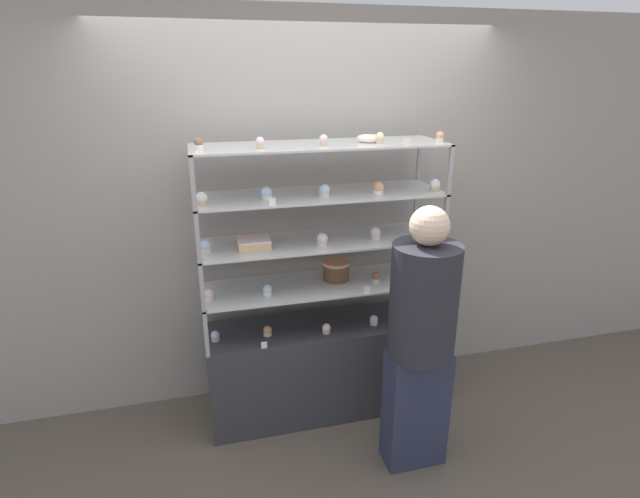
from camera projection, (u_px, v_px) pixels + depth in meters
name	position (u px, v px, depth m)	size (l,w,h in m)	color
ground_plane	(320.00, 406.00, 3.50)	(20.00, 20.00, 0.00)	brown
back_wall	(307.00, 214.00, 3.40)	(8.00, 0.05, 2.60)	gray
display_base	(320.00, 367.00, 3.39)	(1.49, 0.45, 0.64)	#333338
display_riser_lower	(320.00, 286.00, 3.19)	(1.49, 0.45, 0.29)	#99999E
display_riser_middle	(320.00, 243.00, 3.09)	(1.49, 0.45, 0.29)	#99999E
display_riser_upper	(320.00, 196.00, 2.99)	(1.49, 0.45, 0.29)	#99999E
display_riser_top	(320.00, 147.00, 2.89)	(1.49, 0.45, 0.29)	#99999E
layer_cake_centerpiece	(336.00, 270.00, 3.23)	(0.18, 0.18, 0.13)	brown
sheet_cake_frosted	(254.00, 243.00, 2.95)	(0.19, 0.17, 0.06)	#DBBC84
cupcake_0	(215.00, 336.00, 3.08)	(0.05, 0.05, 0.06)	#CCB28C
cupcake_1	(268.00, 331.00, 3.14)	(0.05, 0.05, 0.06)	beige
cupcake_2	(326.00, 329.00, 3.17)	(0.05, 0.05, 0.06)	#CCB28C
cupcake_3	(374.00, 320.00, 3.28)	(0.05, 0.05, 0.06)	beige
cupcake_4	(421.00, 313.00, 3.37)	(0.05, 0.05, 0.06)	#CCB28C
price_tag_0	(264.00, 345.00, 3.00)	(0.04, 0.00, 0.04)	white
cupcake_5	(209.00, 295.00, 2.95)	(0.06, 0.06, 0.07)	beige
cupcake_6	(268.00, 290.00, 3.01)	(0.06, 0.06, 0.07)	white
cupcake_7	(376.00, 277.00, 3.20)	(0.06, 0.06, 0.07)	beige
cupcake_8	(424.00, 271.00, 3.29)	(0.06, 0.06, 0.07)	#CCB28C
price_tag_1	(367.00, 289.00, 3.05)	(0.04, 0.00, 0.04)	white
cupcake_9	(205.00, 247.00, 2.86)	(0.07, 0.07, 0.08)	beige
cupcake_10	(322.00, 239.00, 2.99)	(0.07, 0.07, 0.08)	beige
cupcake_11	(376.00, 234.00, 3.09)	(0.07, 0.07, 0.08)	beige
cupcake_12	(430.00, 231.00, 3.14)	(0.07, 0.07, 0.08)	#CCB28C
price_tag_2	(400.00, 241.00, 3.00)	(0.04, 0.00, 0.04)	white
cupcake_13	(202.00, 199.00, 2.72)	(0.06, 0.06, 0.07)	#CCB28C
cupcake_14	(266.00, 193.00, 2.84)	(0.06, 0.06, 0.07)	white
cupcake_15	(324.00, 191.00, 2.90)	(0.06, 0.06, 0.07)	beige
cupcake_16	(378.00, 188.00, 2.97)	(0.06, 0.06, 0.07)	white
cupcake_17	(435.00, 186.00, 3.03)	(0.06, 0.06, 0.07)	#CCB28C
price_tag_3	(272.00, 202.00, 2.72)	(0.04, 0.00, 0.04)	white
cupcake_18	(199.00, 144.00, 2.66)	(0.05, 0.05, 0.06)	white
cupcake_19	(260.00, 143.00, 2.70)	(0.05, 0.05, 0.06)	#CCB28C
cupcake_20	(324.00, 140.00, 2.80)	(0.05, 0.05, 0.06)	#CCB28C
cupcake_21	(380.00, 138.00, 2.90)	(0.05, 0.05, 0.06)	#CCB28C
cupcake_22	(440.00, 137.00, 2.94)	(0.05, 0.05, 0.06)	beige
price_tag_4	(407.00, 142.00, 2.80)	(0.04, 0.00, 0.04)	white
donut_glazed	(369.00, 139.00, 2.96)	(0.14, 0.14, 0.04)	#EFE5CC
customer_figure	(421.00, 335.00, 2.75)	(0.37, 0.37, 1.58)	#282D47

